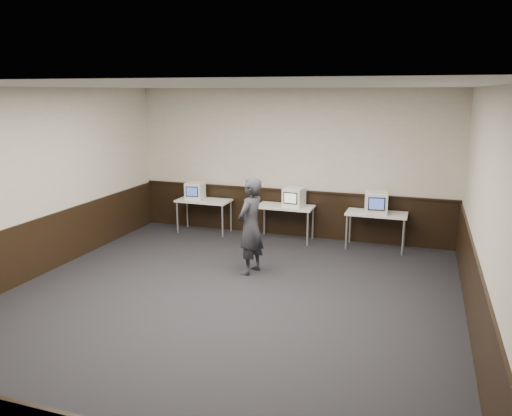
% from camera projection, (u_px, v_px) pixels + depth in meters
% --- Properties ---
extents(floor, '(8.00, 8.00, 0.00)m').
position_uv_depth(floor, '(220.00, 306.00, 7.45)').
color(floor, black).
rests_on(floor, ground).
extents(ceiling, '(8.00, 8.00, 0.00)m').
position_uv_depth(ceiling, '(216.00, 86.00, 6.72)').
color(ceiling, white).
rests_on(ceiling, back_wall).
extents(back_wall, '(7.00, 0.00, 7.00)m').
position_uv_depth(back_wall, '(291.00, 164.00, 10.77)').
color(back_wall, beige).
rests_on(back_wall, ground).
extents(left_wall, '(0.00, 8.00, 8.00)m').
position_uv_depth(left_wall, '(22.00, 187.00, 8.18)').
color(left_wall, beige).
rests_on(left_wall, ground).
extents(right_wall, '(0.00, 8.00, 8.00)m').
position_uv_depth(right_wall, '(487.00, 222.00, 5.99)').
color(right_wall, beige).
rests_on(right_wall, ground).
extents(wainscot_back, '(6.98, 0.04, 1.00)m').
position_uv_depth(wainscot_back, '(290.00, 213.00, 11.01)').
color(wainscot_back, black).
rests_on(wainscot_back, back_wall).
extents(wainscot_left, '(0.04, 7.98, 1.00)m').
position_uv_depth(wainscot_left, '(30.00, 251.00, 8.43)').
color(wainscot_left, black).
rests_on(wainscot_left, left_wall).
extents(wainscot_right, '(0.04, 7.98, 1.00)m').
position_uv_depth(wainscot_right, '(476.00, 306.00, 6.25)').
color(wainscot_right, black).
rests_on(wainscot_right, right_wall).
extents(wainscot_rail, '(6.98, 0.06, 0.04)m').
position_uv_depth(wainscot_rail, '(290.00, 190.00, 10.87)').
color(wainscot_rail, black).
rests_on(wainscot_rail, wainscot_back).
extents(desk_left, '(1.20, 0.60, 0.75)m').
position_uv_depth(desk_left, '(204.00, 203.00, 11.21)').
color(desk_left, silver).
rests_on(desk_left, ground).
extents(desk_center, '(1.20, 0.60, 0.75)m').
position_uv_depth(desk_center, '(285.00, 209.00, 10.62)').
color(desk_center, silver).
rests_on(desk_center, ground).
extents(desk_right, '(1.20, 0.60, 0.75)m').
position_uv_depth(desk_right, '(376.00, 216.00, 10.02)').
color(desk_right, silver).
rests_on(desk_right, ground).
extents(emac_left, '(0.42, 0.44, 0.38)m').
position_uv_depth(emac_left, '(195.00, 191.00, 11.22)').
color(emac_left, white).
rests_on(emac_left, desk_left).
extents(emac_center, '(0.45, 0.47, 0.40)m').
position_uv_depth(emac_center, '(294.00, 197.00, 10.50)').
color(emac_center, white).
rests_on(emac_center, desk_center).
extents(emac_right, '(0.49, 0.52, 0.43)m').
position_uv_depth(emac_right, '(376.00, 203.00, 9.92)').
color(emac_right, white).
rests_on(emac_right, desk_right).
extents(person, '(0.54, 0.70, 1.70)m').
position_uv_depth(person, '(251.00, 226.00, 8.64)').
color(person, '#28282D').
rests_on(person, ground).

